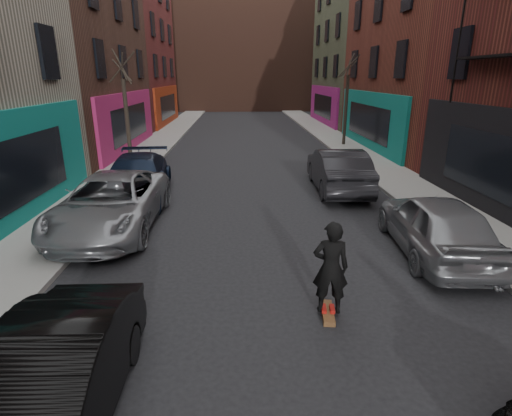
{
  "coord_description": "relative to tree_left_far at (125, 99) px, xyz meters",
  "views": [
    {
      "loc": [
        -0.78,
        -2.14,
        4.42
      ],
      "look_at": [
        -0.4,
        6.35,
        1.6
      ],
      "focal_mm": 28.0,
      "sensor_mm": 36.0,
      "label": 1
    }
  ],
  "objects": [
    {
      "name": "parked_right_end",
      "position": [
        9.4,
        -4.66,
        -2.53
      ],
      "size": [
        1.98,
        5.23,
        1.7
      ],
      "primitive_type": "imported",
      "rotation": [
        0.0,
        0.0,
        3.11
      ],
      "color": "black",
      "rests_on": "ground"
    },
    {
      "name": "skateboard",
      "position": [
        7.12,
        -13.5,
        -3.33
      ],
      "size": [
        0.32,
        0.82,
        0.1
      ],
      "primitive_type": "cube",
      "rotation": [
        0.0,
        0.0,
        -0.12
      ],
      "color": "brown",
      "rests_on": "ground"
    },
    {
      "name": "parked_left_mid",
      "position": [
        3.0,
        -15.97,
        -2.68
      ],
      "size": [
        1.52,
        4.28,
        1.41
      ],
      "primitive_type": "imported",
      "rotation": [
        0.0,
        0.0,
        0.01
      ],
      "color": "black",
      "rests_on": "ground"
    },
    {
      "name": "parked_left_end",
      "position": [
        1.61,
        -5.5,
        -2.58
      ],
      "size": [
        2.65,
        5.65,
        1.59
      ],
      "primitive_type": "imported",
      "rotation": [
        0.0,
        0.0,
        0.08
      ],
      "color": "black",
      "rests_on": "ground"
    },
    {
      "name": "parked_right_far",
      "position": [
        10.45,
        -10.79,
        -2.57
      ],
      "size": [
        2.28,
        4.87,
        1.61
      ],
      "primitive_type": "imported",
      "rotation": [
        0.0,
        0.0,
        3.06
      ],
      "color": "gray",
      "rests_on": "ground"
    },
    {
      "name": "parked_left_far",
      "position": [
        1.6,
        -8.58,
        -2.57
      ],
      "size": [
        2.72,
        5.83,
        1.62
      ],
      "primitive_type": "imported",
      "rotation": [
        0.0,
        0.0,
        -0.01
      ],
      "color": "gray",
      "rests_on": "ground"
    },
    {
      "name": "sidewalk_right",
      "position": [
        12.45,
        12.0,
        -3.31
      ],
      "size": [
        2.5,
        84.0,
        0.13
      ],
      "primitive_type": "cube",
      "color": "gray",
      "rests_on": "ground"
    },
    {
      "name": "tree_right_far",
      "position": [
        12.4,
        6.0,
        0.15
      ],
      "size": [
        2.0,
        2.0,
        6.8
      ],
      "primitive_type": null,
      "color": "black",
      "rests_on": "sidewalk_right"
    },
    {
      "name": "building_far",
      "position": [
        6.2,
        38.0,
        3.62
      ],
      "size": [
        40.0,
        10.0,
        14.0
      ],
      "primitive_type": "cube",
      "color": "#47281E",
      "rests_on": "ground"
    },
    {
      "name": "skateboarder",
      "position": [
        7.12,
        -13.5,
        -2.36
      ],
      "size": [
        0.72,
        0.52,
        1.84
      ],
      "primitive_type": "imported",
      "rotation": [
        0.0,
        0.0,
        3.02
      ],
      "color": "black",
      "rests_on": "skateboard"
    },
    {
      "name": "sidewalk_left",
      "position": [
        -0.05,
        12.0,
        -3.31
      ],
      "size": [
        2.5,
        84.0,
        0.13
      ],
      "primitive_type": "cube",
      "color": "gray",
      "rests_on": "ground"
    },
    {
      "name": "tree_left_far",
      "position": [
        0.0,
        0.0,
        0.0
      ],
      "size": [
        2.0,
        2.0,
        6.5
      ],
      "primitive_type": null,
      "color": "black",
      "rests_on": "sidewalk_left"
    }
  ]
}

